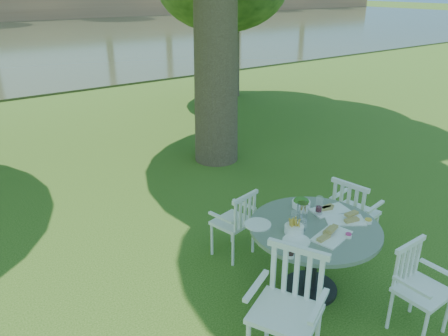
{
  "coord_description": "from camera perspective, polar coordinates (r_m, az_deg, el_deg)",
  "views": [
    {
      "loc": [
        -2.82,
        -3.79,
        2.92
      ],
      "look_at": [
        0.0,
        0.2,
        0.85
      ],
      "focal_mm": 35.0,
      "sensor_mm": 36.0,
      "label": 1
    }
  ],
  "objects": [
    {
      "name": "ground",
      "position": [
        5.56,
        1.2,
        -8.76
      ],
      "size": [
        140.0,
        140.0,
        0.0
      ],
      "primitive_type": "plane",
      "color": "#21410D",
      "rests_on": "ground"
    },
    {
      "name": "table",
      "position": [
        4.43,
        11.64,
        -9.26
      ],
      "size": [
        1.27,
        1.27,
        0.76
      ],
      "color": "black",
      "rests_on": "ground"
    },
    {
      "name": "chair_ne",
      "position": [
        5.22,
        16.33,
        -5.3
      ],
      "size": [
        0.5,
        0.52,
        0.9
      ],
      "rotation": [
        0.0,
        0.0,
        -4.54
      ],
      "color": "white",
      "rests_on": "ground"
    },
    {
      "name": "chair_nw",
      "position": [
        4.93,
        1.86,
        -6.77
      ],
      "size": [
        0.48,
        0.46,
        0.81
      ],
      "rotation": [
        0.0,
        0.0,
        -2.92
      ],
      "color": "white",
      "rests_on": "ground"
    },
    {
      "name": "chair_sw",
      "position": [
        3.68,
        8.64,
        -16.53
      ],
      "size": [
        0.66,
        0.67,
        1.01
      ],
      "rotation": [
        0.0,
        0.0,
        -1.1
      ],
      "color": "white",
      "rests_on": "ground"
    },
    {
      "name": "chair_se",
      "position": [
        4.33,
        23.68,
        -13.35
      ],
      "size": [
        0.43,
        0.4,
        0.84
      ],
      "rotation": [
        0.0,
        0.0,
        0.02
      ],
      "color": "white",
      "rests_on": "ground"
    },
    {
      "name": "tableware",
      "position": [
        4.37,
        11.02,
        -6.5
      ],
      "size": [
        1.15,
        0.85,
        0.21
      ],
      "color": "white",
      "rests_on": "table"
    }
  ]
}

